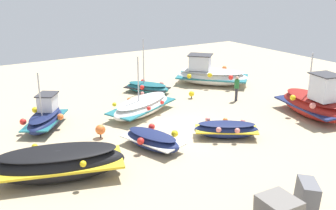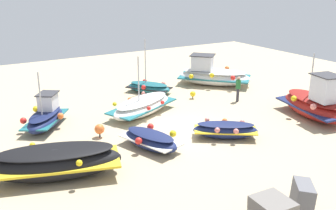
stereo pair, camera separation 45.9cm
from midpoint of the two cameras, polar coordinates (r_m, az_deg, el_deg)
name	(u,v)px [view 1 (the left image)]	position (r m, az deg, el deg)	size (l,w,h in m)	color
ground_plane	(182,131)	(21.22, 1.45, -3.80)	(44.98, 44.98, 0.00)	tan
fishing_boat_0	(142,106)	(23.68, -4.32, -0.17)	(5.23, 3.73, 3.60)	white
fishing_boat_1	(314,103)	(24.54, 19.86, 0.32)	(3.04, 5.18, 3.80)	maroon
fishing_boat_2	(45,117)	(22.56, -17.86, -1.73)	(3.30, 3.78, 3.25)	navy
fishing_boat_3	(211,75)	(30.37, 5.76, 4.36)	(5.47, 5.58, 2.31)	white
fishing_boat_4	(59,163)	(16.77, -16.28, -8.10)	(5.67, 3.37, 1.43)	black
fishing_boat_5	(226,129)	(20.44, 7.80, -3.51)	(3.37, 2.81, 0.87)	navy
fishing_boat_6	(147,87)	(28.08, -3.48, 2.55)	(2.90, 3.44, 3.84)	#1E6670
fishing_boat_7	(152,140)	(19.02, -2.98, -5.06)	(2.26, 3.45, 0.89)	navy
person_walking	(237,87)	(26.38, 9.41, 2.61)	(0.32, 0.32, 1.70)	#2D2D38
breakwater_rocks	(325,197)	(15.32, 20.98, -12.29)	(16.85, 3.13, 1.34)	#4C5156
mooring_buoy_0	(191,94)	(26.79, 2.92, 1.61)	(0.38, 0.38, 0.51)	#3F3F42
mooring_buoy_1	(100,130)	(20.54, -10.39, -3.53)	(0.52, 0.52, 0.71)	#3F3F42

